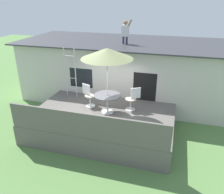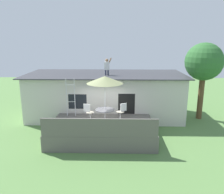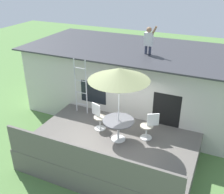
% 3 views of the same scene
% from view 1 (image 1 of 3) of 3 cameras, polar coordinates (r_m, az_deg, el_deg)
% --- Properties ---
extents(ground_plane, '(40.00, 40.00, 0.00)m').
position_cam_1_polar(ground_plane, '(9.45, -2.16, -8.14)').
color(ground_plane, '#567F42').
extents(house, '(10.50, 4.50, 2.95)m').
position_cam_1_polar(house, '(12.00, 3.10, 6.81)').
color(house, beige).
rests_on(house, ground).
extents(deck, '(5.48, 3.78, 0.80)m').
position_cam_1_polar(deck, '(9.24, -2.20, -6.04)').
color(deck, '#605B56').
rests_on(deck, ground).
extents(deck_railing, '(5.38, 0.08, 0.90)m').
position_cam_1_polar(deck_railing, '(7.33, -6.81, -7.18)').
color(deck_railing, '#605B56').
rests_on(deck_railing, deck).
extents(patio_table, '(1.04, 1.04, 0.74)m').
position_cam_1_polar(patio_table, '(8.80, -1.16, -0.42)').
color(patio_table, silver).
rests_on(patio_table, deck).
extents(patio_umbrella, '(1.90, 1.90, 2.54)m').
position_cam_1_polar(patio_umbrella, '(8.23, -1.27, 10.81)').
color(patio_umbrella, silver).
rests_on(patio_umbrella, deck).
extents(step_ladder, '(0.52, 0.04, 2.20)m').
position_cam_1_polar(step_ladder, '(10.32, -10.33, 6.00)').
color(step_ladder, silver).
rests_on(step_ladder, deck).
extents(person_figure, '(0.47, 0.20, 1.11)m').
position_cam_1_polar(person_figure, '(10.93, 3.38, 16.27)').
color(person_figure, '#33384C').
rests_on(person_figure, house).
extents(patio_chair_left, '(0.60, 0.44, 0.92)m').
position_cam_1_polar(patio_chair_left, '(9.45, -5.82, 0.38)').
color(patio_chair_left, silver).
rests_on(patio_chair_left, deck).
extents(patio_chair_right, '(0.58, 0.44, 0.92)m').
position_cam_1_polar(patio_chair_right, '(9.11, 5.12, -0.52)').
color(patio_chair_right, silver).
rests_on(patio_chair_right, deck).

